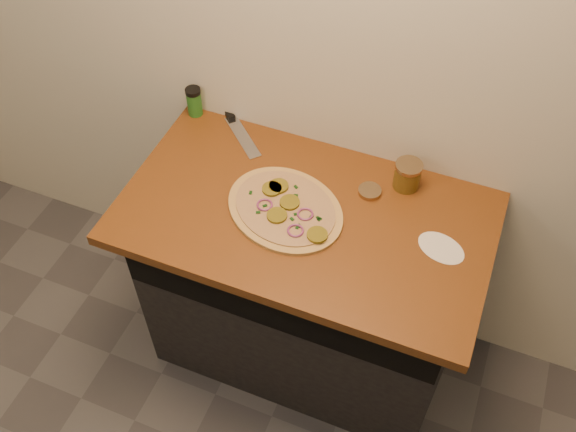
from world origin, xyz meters
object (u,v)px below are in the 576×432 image
at_px(salsa_jar, 407,175).
at_px(spice_shaker, 194,101).
at_px(pizza, 285,208).
at_px(chefs_knife, 233,122).

relative_size(salsa_jar, spice_shaker, 0.88).
relative_size(pizza, spice_shaker, 4.68).
bearing_deg(spice_shaker, chefs_knife, 1.61).
bearing_deg(pizza, salsa_jar, 37.22).
bearing_deg(pizza, chefs_knife, 136.04).
height_order(pizza, spice_shaker, spice_shaker).
xyz_separation_m(pizza, salsa_jar, (0.33, 0.25, 0.04)).
distance_m(chefs_knife, salsa_jar, 0.67).
bearing_deg(salsa_jar, spice_shaker, 175.34).
xyz_separation_m(salsa_jar, spice_shaker, (-0.82, 0.07, 0.01)).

